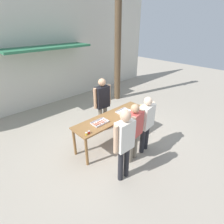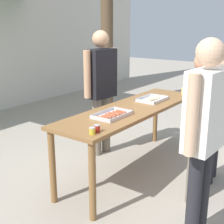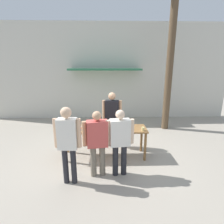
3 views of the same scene
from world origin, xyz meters
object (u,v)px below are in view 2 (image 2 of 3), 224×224
Objects in this scene: person_customer_with_cup at (215,105)px; person_customer_waiting_in_line at (200,116)px; food_tray_sausages at (112,115)px; condiment_jar_ketchup at (97,128)px; beer_cup at (184,91)px; condiment_jar_mustard at (92,131)px; food_tray_buns at (152,99)px; person_customer_holding_hotdog at (204,125)px; person_server_behind_table at (101,83)px.

person_customer_waiting_in_line is (-0.52, -0.02, -0.02)m from person_customer_with_cup.
person_customer_waiting_in_line reaches higher than food_tray_sausages.
beer_cup is (2.02, -0.00, 0.02)m from condiment_jar_ketchup.
person_customer_with_cup is 1.01× the size of person_customer_waiting_in_line.
condiment_jar_ketchup is (0.08, 0.01, 0.00)m from condiment_jar_mustard.
person_customer_waiting_in_line is at bearing -69.61° from food_tray_sausages.
food_tray_buns is 0.25× the size of person_customer_waiting_in_line.
condiment_jar_ketchup is at bearing -48.18° from person_customer_waiting_in_line.
person_customer_waiting_in_line is (-1.19, -0.70, 0.03)m from beer_cup.
food_tray_buns is 1.06m from person_customer_waiting_in_line.
person_customer_holding_hotdog reaches higher than person_customer_waiting_in_line.
condiment_jar_mustard is 1.14m from person_customer_waiting_in_line.
beer_cup is 2.05m from person_customer_holding_hotdog.
food_tray_buns is at bearing -131.28° from person_customer_waiting_in_line.
condiment_jar_mustard reaches higher than food_tray_sausages.
condiment_jar_ketchup is at bearing -74.39° from person_customer_holding_hotdog.
food_tray_buns is at bearing 162.64° from beer_cup.
condiment_jar_ketchup is 0.04× the size of person_server_behind_table.
person_customer_with_cup is at bearing -134.72° from beer_cup.
condiment_jar_mustard is at bearing -179.73° from beer_cup.
person_server_behind_table is 1.01× the size of person_customer_holding_hotdog.
food_tray_buns is 1.42m from condiment_jar_ketchup.
beer_cup is at bearing -149.18° from person_customer_holding_hotdog.
person_server_behind_table reaches higher than food_tray_buns.
person_customer_holding_hotdog is at bearing -77.32° from condiment_jar_ketchup.
person_customer_waiting_in_line is (0.83, -0.70, 0.04)m from condiment_jar_ketchup.
condiment_jar_ketchup is at bearing 7.88° from condiment_jar_mustard.
person_customer_holding_hotdog reaches higher than condiment_jar_ketchup.
person_customer_holding_hotdog is at bearing 6.49° from person_customer_with_cup.
beer_cup is 1.38m from person_customer_waiting_in_line.
food_tray_buns is at bearing -133.32° from person_customer_holding_hotdog.
person_customer_with_cup is (0.14, -1.58, -0.11)m from person_server_behind_table.
food_tray_buns reaches higher than food_tray_sausages.
food_tray_sausages is 0.25× the size of person_server_behind_table.
person_customer_holding_hotdog reaches higher than beer_cup.
food_tray_sausages is 1.22m from person_customer_with_cup.
beer_cup is 0.07× the size of person_customer_waiting_in_line.
food_tray_sausages is 0.53m from condiment_jar_ketchup.
person_customer_holding_hotdog reaches higher than condiment_jar_mustard.
person_customer_holding_hotdog is (-1.80, -0.95, 0.14)m from beer_cup.
condiment_jar_ketchup is 0.67× the size of beer_cup.
person_server_behind_table is 1.65m from person_customer_waiting_in_line.
person_customer_with_cup is (-0.67, -0.68, 0.04)m from beer_cup.
food_tray_buns is 0.64m from beer_cup.
food_tray_sausages is 1.19m from person_customer_holding_hotdog.
person_customer_holding_hotdog is (-1.20, -1.14, 0.18)m from food_tray_buns.
person_server_behind_table is 1.59m from person_customer_with_cup.
food_tray_sausages is 0.28× the size of person_customer_waiting_in_line.
beer_cup reaches higher than food_tray_buns.
person_customer_with_cup is (1.43, -0.67, 0.06)m from condiment_jar_mustard.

